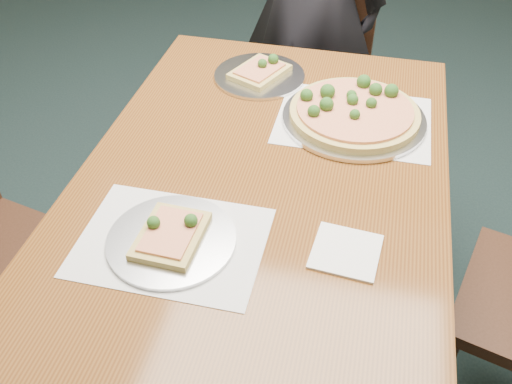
% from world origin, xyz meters
% --- Properties ---
extents(ground, '(8.00, 8.00, 0.00)m').
position_xyz_m(ground, '(0.00, 0.00, 0.00)').
color(ground, black).
rests_on(ground, ground).
extents(dining_table, '(0.90, 1.50, 0.75)m').
position_xyz_m(dining_table, '(-0.05, -0.38, 0.66)').
color(dining_table, '#552D11').
rests_on(dining_table, ground).
extents(chair_far, '(0.45, 0.45, 0.91)m').
position_xyz_m(chair_far, '(-0.06, 0.74, 0.52)').
color(chair_far, black).
rests_on(chair_far, ground).
extents(placemat_main, '(0.42, 0.32, 0.00)m').
position_xyz_m(placemat_main, '(0.15, -0.03, 0.75)').
color(placemat_main, white).
rests_on(placemat_main, dining_table).
extents(placemat_near, '(0.40, 0.30, 0.00)m').
position_xyz_m(placemat_near, '(-0.19, -0.58, 0.75)').
color(placemat_near, white).
rests_on(placemat_near, dining_table).
extents(pizza_pan, '(0.40, 0.40, 0.07)m').
position_xyz_m(pizza_pan, '(0.15, -0.02, 0.77)').
color(pizza_pan, silver).
rests_on(pizza_pan, dining_table).
extents(slice_plate_near, '(0.28, 0.28, 0.06)m').
position_xyz_m(slice_plate_near, '(-0.19, -0.58, 0.76)').
color(slice_plate_near, silver).
rests_on(slice_plate_near, dining_table).
extents(slice_plate_far, '(0.28, 0.28, 0.06)m').
position_xyz_m(slice_plate_far, '(-0.16, 0.15, 0.76)').
color(slice_plate_far, silver).
rests_on(slice_plate_far, dining_table).
extents(napkin, '(0.15, 0.15, 0.01)m').
position_xyz_m(napkin, '(0.18, -0.53, 0.75)').
color(napkin, white).
rests_on(napkin, dining_table).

